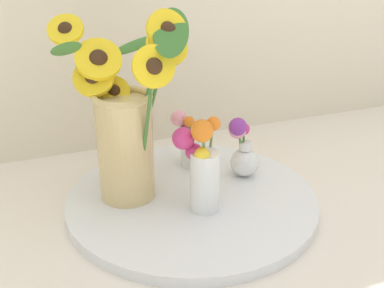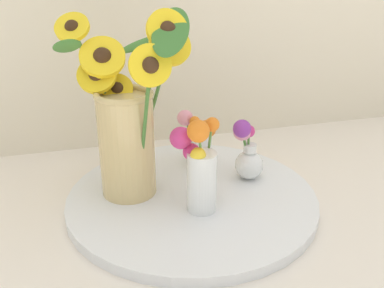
% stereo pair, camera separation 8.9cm
% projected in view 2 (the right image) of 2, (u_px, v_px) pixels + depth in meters
% --- Properties ---
extents(ground_plane, '(6.00, 6.00, 0.00)m').
position_uv_depth(ground_plane, '(191.00, 213.00, 0.92)').
color(ground_plane, silver).
extents(serving_tray, '(0.52, 0.52, 0.02)m').
position_uv_depth(serving_tray, '(192.00, 199.00, 0.95)').
color(serving_tray, silver).
rests_on(serving_tray, ground_plane).
extents(mason_jar_sunflowers, '(0.28, 0.25, 0.39)m').
position_uv_depth(mason_jar_sunflowers, '(128.00, 122.00, 0.89)').
color(mason_jar_sunflowers, '#D1B77A').
rests_on(mason_jar_sunflowers, serving_tray).
extents(vase_small_center, '(0.10, 0.08, 0.19)m').
position_uv_depth(vase_small_center, '(199.00, 166.00, 0.85)').
color(vase_small_center, white).
rests_on(vase_small_center, serving_tray).
extents(vase_bulb_right, '(0.07, 0.06, 0.14)m').
position_uv_depth(vase_bulb_right, '(247.00, 153.00, 0.98)').
color(vase_bulb_right, white).
rests_on(vase_bulb_right, serving_tray).
extents(vase_small_back, '(0.09, 0.07, 0.14)m').
position_uv_depth(vase_small_back, '(198.00, 138.00, 1.04)').
color(vase_small_back, white).
rests_on(vase_small_back, serving_tray).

